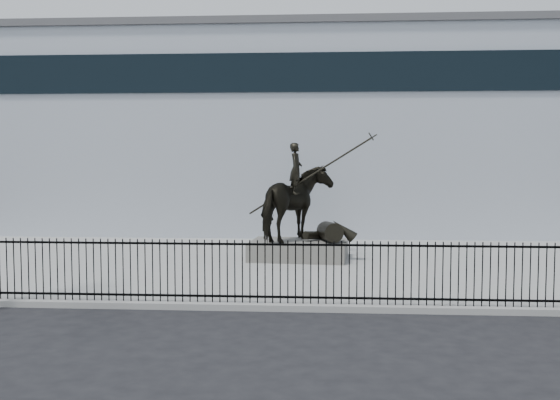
{
  "coord_description": "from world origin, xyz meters",
  "views": [
    {
      "loc": [
        1.21,
        -13.98,
        3.67
      ],
      "look_at": [
        -0.17,
        6.0,
        2.27
      ],
      "focal_mm": 42.0,
      "sensor_mm": 36.0,
      "label": 1
    }
  ],
  "objects": [
    {
      "name": "picket_fence",
      "position": [
        0.0,
        1.25,
        0.9
      ],
      "size": [
        22.1,
        0.1,
        1.5
      ],
      "color": "black",
      "rests_on": "plaza"
    },
    {
      "name": "building",
      "position": [
        0.0,
        20.0,
        4.5
      ],
      "size": [
        44.0,
        14.0,
        9.0
      ],
      "primitive_type": "cube",
      "color": "#B4BCC4",
      "rests_on": "ground"
    },
    {
      "name": "equestrian_statue",
      "position": [
        0.39,
        7.86,
        2.01
      ],
      "size": [
        4.09,
        2.71,
        3.47
      ],
      "rotation": [
        0.0,
        0.0,
        -0.09
      ],
      "color": "black",
      "rests_on": "statue_plinth"
    },
    {
      "name": "plaza",
      "position": [
        0.0,
        7.0,
        0.07
      ],
      "size": [
        30.0,
        12.0,
        0.15
      ],
      "primitive_type": "cube",
      "color": "#969593",
      "rests_on": "ground"
    },
    {
      "name": "statue_plinth",
      "position": [
        0.33,
        7.87,
        0.45
      ],
      "size": [
        3.38,
        2.47,
        0.6
      ],
      "primitive_type": "cube",
      "rotation": [
        0.0,
        0.0,
        -0.09
      ],
      "color": "#56544F",
      "rests_on": "plaza"
    },
    {
      "name": "ground",
      "position": [
        0.0,
        0.0,
        0.0
      ],
      "size": [
        120.0,
        120.0,
        0.0
      ],
      "primitive_type": "plane",
      "color": "black",
      "rests_on": "ground"
    }
  ]
}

